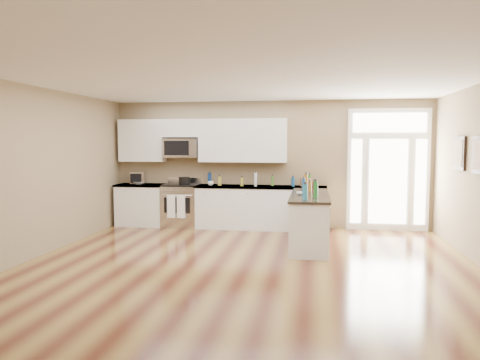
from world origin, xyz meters
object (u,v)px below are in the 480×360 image
object	(u,v)px
kitchen_range	(181,205)
toaster_oven	(138,178)
stockpot	(184,181)
peninsula_cabinet	(310,221)

from	to	relation	value
kitchen_range	toaster_oven	size ratio (longest dim) A/B	3.36
kitchen_range	stockpot	xyz separation A→B (m)	(0.10, -0.09, 0.56)
peninsula_cabinet	toaster_oven	world-z (taller)	toaster_oven
kitchen_range	peninsula_cabinet	bearing A→B (deg)	-26.82
peninsula_cabinet	stockpot	size ratio (longest dim) A/B	9.54
kitchen_range	toaster_oven	world-z (taller)	toaster_oven
kitchen_range	stockpot	size ratio (longest dim) A/B	4.44
kitchen_range	toaster_oven	bearing A→B (deg)	175.64
peninsula_cabinet	kitchen_range	size ratio (longest dim) A/B	2.15
stockpot	toaster_oven	size ratio (longest dim) A/B	0.76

